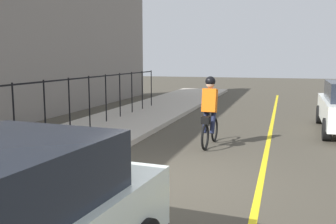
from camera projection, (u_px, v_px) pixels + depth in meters
ground_plane at (172, 181)px, 7.11m from camera, size 80.00×80.00×0.00m
lane_line_centre at (259, 189)px, 6.65m from camera, size 36.00×0.12×0.01m
sidewalk at (19, 163)px, 8.09m from camera, size 40.00×3.20×0.15m
iron_fence at (30, 102)px, 8.98m from camera, size 17.31×0.04×1.60m
cyclist_lead at (210, 112)px, 9.81m from camera, size 1.71×0.38×1.83m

